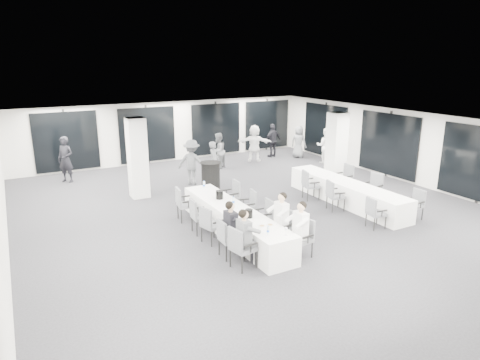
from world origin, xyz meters
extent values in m
cube|color=#232328|center=(0.00, 0.00, -0.01)|extent=(14.00, 16.00, 0.02)
cube|color=white|center=(0.00, 0.00, 2.81)|extent=(14.00, 16.00, 0.02)
cube|color=silver|center=(-7.01, 0.00, 1.40)|extent=(0.02, 16.00, 2.80)
cube|color=silver|center=(7.01, 0.00, 1.40)|extent=(0.02, 16.00, 2.80)
cube|color=silver|center=(0.00, 8.01, 1.40)|extent=(14.00, 0.02, 2.80)
cube|color=black|center=(0.00, 7.94, 1.35)|extent=(13.60, 0.06, 2.50)
cube|color=black|center=(6.94, 1.00, 1.35)|extent=(0.06, 14.00, 2.50)
cube|color=silver|center=(-2.80, 3.20, 1.40)|extent=(0.60, 0.60, 2.80)
cube|color=silver|center=(4.20, 1.00, 1.40)|extent=(0.60, 0.60, 2.80)
cube|color=white|center=(-1.46, -1.39, 0.38)|extent=(0.90, 5.00, 0.75)
cube|color=white|center=(3.08, -0.87, 0.38)|extent=(0.90, 5.00, 0.75)
cylinder|color=black|center=(-0.29, 2.63, 0.53)|extent=(0.68, 0.68, 1.07)
cylinder|color=black|center=(-0.29, 2.63, 1.07)|extent=(0.78, 0.78, 0.02)
cube|color=#4E5056|center=(-2.21, -3.25, 0.48)|extent=(0.58, 0.60, 0.09)
cube|color=#4E5056|center=(-2.44, -3.29, 0.78)|extent=(0.15, 0.50, 0.50)
cylinder|color=black|center=(-2.46, -3.08, 0.22)|extent=(0.04, 0.04, 0.44)
cylinder|color=black|center=(-2.38, -3.50, 0.22)|extent=(0.04, 0.04, 0.44)
cylinder|color=black|center=(-2.04, -3.00, 0.22)|extent=(0.04, 0.04, 0.44)
cylinder|color=black|center=(-1.96, -3.42, 0.22)|extent=(0.04, 0.04, 0.44)
cube|color=black|center=(-2.26, -2.99, 0.67)|extent=(0.37, 0.11, 0.04)
cube|color=black|center=(-2.16, -3.52, 0.67)|extent=(0.37, 0.11, 0.04)
cube|color=#4E5056|center=(-2.21, -2.59, 0.46)|extent=(0.48, 0.50, 0.08)
cube|color=#4E5056|center=(-2.44, -2.59, 0.74)|extent=(0.07, 0.47, 0.47)
cylinder|color=black|center=(-2.41, -2.38, 0.21)|extent=(0.04, 0.04, 0.42)
cylinder|color=black|center=(-2.42, -2.79, 0.21)|extent=(0.04, 0.04, 0.42)
cylinder|color=black|center=(-2.00, -2.39, 0.21)|extent=(0.04, 0.04, 0.42)
cylinder|color=black|center=(-2.01, -2.80, 0.21)|extent=(0.04, 0.04, 0.42)
cube|color=black|center=(-2.21, -2.34, 0.63)|extent=(0.35, 0.05, 0.04)
cube|color=black|center=(-2.22, -2.85, 0.63)|extent=(0.35, 0.05, 0.04)
cube|color=#4E5056|center=(-2.21, -1.59, 0.47)|extent=(0.59, 0.61, 0.08)
cube|color=#4E5056|center=(-2.44, -1.65, 0.76)|extent=(0.18, 0.49, 0.49)
cylinder|color=black|center=(-2.47, -1.44, 0.22)|extent=(0.04, 0.04, 0.43)
cylinder|color=black|center=(-2.37, -1.85, 0.22)|extent=(0.04, 0.04, 0.43)
cylinder|color=black|center=(-2.06, -1.34, 0.22)|extent=(0.04, 0.04, 0.43)
cylinder|color=black|center=(-1.96, -1.75, 0.22)|extent=(0.04, 0.04, 0.43)
cube|color=black|center=(-2.27, -1.34, 0.65)|extent=(0.36, 0.13, 0.04)
cube|color=black|center=(-2.15, -1.85, 0.65)|extent=(0.36, 0.13, 0.04)
cube|color=#4E5056|center=(-2.21, -0.86, 0.47)|extent=(0.51, 0.53, 0.08)
cube|color=#4E5056|center=(-2.44, -0.84, 0.75)|extent=(0.10, 0.48, 0.48)
cylinder|color=black|center=(-2.40, -0.63, 0.21)|extent=(0.04, 0.04, 0.43)
cylinder|color=black|center=(-2.43, -1.05, 0.21)|extent=(0.04, 0.04, 0.43)
cylinder|color=black|center=(-1.99, -0.66, 0.21)|extent=(0.04, 0.04, 0.43)
cylinder|color=black|center=(-2.02, -1.08, 0.21)|extent=(0.04, 0.04, 0.43)
cube|color=black|center=(-2.19, -0.60, 0.64)|extent=(0.36, 0.07, 0.04)
cube|color=black|center=(-2.23, -1.11, 0.64)|extent=(0.36, 0.07, 0.04)
cube|color=#4E5056|center=(-2.21, 0.25, 0.49)|extent=(0.56, 0.57, 0.09)
cube|color=#4E5056|center=(-2.45, 0.28, 0.78)|extent=(0.12, 0.50, 0.50)
cylinder|color=black|center=(-2.40, 0.49, 0.22)|extent=(0.04, 0.04, 0.44)
cylinder|color=black|center=(-2.45, 0.06, 0.22)|extent=(0.04, 0.04, 0.44)
cylinder|color=black|center=(-1.97, 0.44, 0.22)|extent=(0.04, 0.04, 0.44)
cylinder|color=black|center=(-2.02, 0.01, 0.22)|extent=(0.04, 0.04, 0.44)
cube|color=black|center=(-2.18, 0.52, 0.67)|extent=(0.37, 0.09, 0.04)
cube|color=black|center=(-2.24, -0.02, 0.67)|extent=(0.37, 0.09, 0.04)
cube|color=#4E5056|center=(-0.71, -3.44, 0.45)|extent=(0.52, 0.53, 0.08)
cube|color=#4E5056|center=(-0.49, -3.41, 0.73)|extent=(0.11, 0.47, 0.46)
cylinder|color=black|center=(-0.49, -3.61, 0.21)|extent=(0.04, 0.04, 0.41)
cylinder|color=black|center=(-0.53, -3.21, 0.21)|extent=(0.04, 0.04, 0.41)
cylinder|color=black|center=(-0.89, -3.66, 0.21)|extent=(0.04, 0.04, 0.41)
cylinder|color=black|center=(-0.93, -3.26, 0.21)|extent=(0.04, 0.04, 0.41)
cube|color=black|center=(-0.68, -3.69, 0.63)|extent=(0.35, 0.08, 0.04)
cube|color=black|center=(-0.74, -3.18, 0.63)|extent=(0.35, 0.08, 0.04)
cube|color=#4E5056|center=(-0.71, -2.62, 0.45)|extent=(0.52, 0.54, 0.08)
cube|color=#4E5056|center=(-0.50, -2.58, 0.71)|extent=(0.13, 0.46, 0.45)
cylinder|color=black|center=(-0.49, -2.78, 0.20)|extent=(0.04, 0.04, 0.41)
cylinder|color=black|center=(-0.55, -2.39, 0.20)|extent=(0.04, 0.04, 0.41)
cylinder|color=black|center=(-0.88, -2.84, 0.20)|extent=(0.04, 0.04, 0.41)
cylinder|color=black|center=(-0.94, -2.45, 0.20)|extent=(0.04, 0.04, 0.41)
cube|color=black|center=(-0.67, -2.86, 0.61)|extent=(0.34, 0.09, 0.04)
cube|color=black|center=(-0.75, -2.37, 0.61)|extent=(0.34, 0.09, 0.04)
cube|color=#4E5056|center=(-0.71, -1.67, 0.44)|extent=(0.49, 0.51, 0.08)
cube|color=#4E5056|center=(-0.50, -1.68, 0.71)|extent=(0.09, 0.46, 0.45)
cylinder|color=black|center=(-0.53, -1.88, 0.20)|extent=(0.04, 0.04, 0.40)
cylinder|color=black|center=(-0.50, -1.49, 0.20)|extent=(0.04, 0.04, 0.40)
cylinder|color=black|center=(-0.92, -1.85, 0.20)|extent=(0.04, 0.04, 0.40)
cylinder|color=black|center=(-0.89, -1.46, 0.20)|extent=(0.04, 0.04, 0.40)
cube|color=black|center=(-0.73, -1.91, 0.61)|extent=(0.34, 0.06, 0.04)
cube|color=black|center=(-0.69, -1.42, 0.61)|extent=(0.34, 0.06, 0.04)
cube|color=#4E5056|center=(-0.71, -0.75, 0.46)|extent=(0.54, 0.56, 0.08)
cube|color=#4E5056|center=(-0.49, -0.79, 0.73)|extent=(0.14, 0.47, 0.47)
cylinder|color=black|center=(-0.54, -0.99, 0.21)|extent=(0.04, 0.04, 0.42)
cylinder|color=black|center=(-0.48, -0.59, 0.21)|extent=(0.04, 0.04, 0.42)
cylinder|color=black|center=(-0.94, -0.92, 0.21)|extent=(0.04, 0.04, 0.42)
cylinder|color=black|center=(-0.88, -0.52, 0.21)|extent=(0.04, 0.04, 0.42)
cube|color=black|center=(-0.75, -1.00, 0.63)|extent=(0.35, 0.10, 0.04)
cube|color=black|center=(-0.67, -0.50, 0.63)|extent=(0.35, 0.10, 0.04)
cube|color=#4E5056|center=(-0.71, 0.30, 0.47)|extent=(0.51, 0.53, 0.08)
cube|color=#4E5056|center=(-0.48, 0.29, 0.76)|extent=(0.09, 0.49, 0.48)
cylinder|color=black|center=(-0.51, 0.08, 0.22)|extent=(0.04, 0.04, 0.43)
cylinder|color=black|center=(-0.49, 0.50, 0.22)|extent=(0.04, 0.04, 0.43)
cylinder|color=black|center=(-0.93, 0.10, 0.22)|extent=(0.04, 0.04, 0.43)
cylinder|color=black|center=(-0.91, 0.52, 0.22)|extent=(0.04, 0.04, 0.43)
cube|color=black|center=(-0.73, 0.04, 0.65)|extent=(0.36, 0.06, 0.04)
cube|color=black|center=(-0.70, 0.56, 0.65)|extent=(0.36, 0.06, 0.04)
cube|color=#4E5056|center=(2.33, -2.95, 0.43)|extent=(0.50, 0.52, 0.08)
cube|color=#4E5056|center=(2.12, -2.92, 0.69)|extent=(0.12, 0.44, 0.44)
cylinder|color=black|center=(2.17, -2.73, 0.20)|extent=(0.03, 0.03, 0.39)
cylinder|color=black|center=(2.11, -3.11, 0.20)|extent=(0.03, 0.03, 0.39)
cylinder|color=black|center=(2.55, -2.79, 0.20)|extent=(0.03, 0.03, 0.39)
cylinder|color=black|center=(2.49, -3.17, 0.20)|extent=(0.03, 0.03, 0.39)
cube|color=black|center=(2.37, -2.71, 0.59)|extent=(0.33, 0.09, 0.04)
cube|color=black|center=(2.30, -3.19, 0.59)|extent=(0.33, 0.09, 0.04)
cube|color=#4E5056|center=(2.33, -1.22, 0.46)|extent=(0.58, 0.59, 0.08)
cube|color=#4E5056|center=(2.11, -1.16, 0.74)|extent=(0.17, 0.47, 0.47)
cylinder|color=black|center=(2.18, -0.97, 0.21)|extent=(0.04, 0.04, 0.42)
cylinder|color=black|center=(2.08, -1.37, 0.21)|extent=(0.04, 0.04, 0.42)
cylinder|color=black|center=(2.58, -1.07, 0.21)|extent=(0.04, 0.04, 0.42)
cylinder|color=black|center=(2.48, -1.47, 0.21)|extent=(0.04, 0.04, 0.42)
cube|color=black|center=(2.39, -0.97, 0.64)|extent=(0.35, 0.12, 0.04)
cube|color=black|center=(2.27, -1.47, 0.64)|extent=(0.35, 0.12, 0.04)
cube|color=#4E5056|center=(2.33, 0.06, 0.48)|extent=(0.60, 0.62, 0.09)
cube|color=#4E5056|center=(2.10, 0.11, 0.77)|extent=(0.18, 0.49, 0.49)
cylinder|color=black|center=(2.17, 0.32, 0.22)|extent=(0.04, 0.04, 0.44)
cylinder|color=black|center=(2.07, -0.10, 0.22)|extent=(0.04, 0.04, 0.44)
cylinder|color=black|center=(2.59, 0.21, 0.22)|extent=(0.04, 0.04, 0.44)
cylinder|color=black|center=(2.49, -0.20, 0.22)|extent=(0.04, 0.04, 0.44)
cube|color=black|center=(2.40, 0.32, 0.67)|extent=(0.36, 0.13, 0.04)
cube|color=black|center=(2.27, -0.20, 0.67)|extent=(0.36, 0.13, 0.04)
cube|color=#4E5056|center=(3.83, -2.99, 0.44)|extent=(0.45, 0.47, 0.08)
cube|color=#4E5056|center=(4.04, -2.99, 0.70)|extent=(0.07, 0.45, 0.44)
cylinder|color=black|center=(4.03, -3.18, 0.20)|extent=(0.03, 0.03, 0.40)
cylinder|color=black|center=(4.02, -2.80, 0.20)|extent=(0.03, 0.03, 0.40)
cylinder|color=black|center=(3.64, -3.19, 0.20)|extent=(0.03, 0.03, 0.40)
cylinder|color=black|center=(3.63, -2.80, 0.20)|extent=(0.03, 0.03, 0.40)
cube|color=black|center=(3.84, -3.24, 0.60)|extent=(0.33, 0.05, 0.04)
cube|color=black|center=(3.83, -2.75, 0.60)|extent=(0.33, 0.05, 0.04)
cube|color=#4E5056|center=(3.83, -1.30, 0.48)|extent=(0.58, 0.59, 0.09)
cube|color=#4E5056|center=(4.06, -1.26, 0.77)|extent=(0.15, 0.50, 0.49)
cylinder|color=black|center=(4.08, -1.48, 0.22)|extent=(0.04, 0.04, 0.44)
cylinder|color=black|center=(4.01, -1.06, 0.22)|extent=(0.04, 0.04, 0.44)
cylinder|color=black|center=(3.66, -1.55, 0.22)|extent=(0.04, 0.04, 0.44)
cylinder|color=black|center=(3.58, -1.13, 0.22)|extent=(0.04, 0.04, 0.44)
cube|color=black|center=(3.88, -1.57, 0.67)|extent=(0.37, 0.10, 0.04)
cube|color=black|center=(3.79, -1.04, 0.67)|extent=(0.37, 0.10, 0.04)
cube|color=#4E5056|center=(3.83, 0.11, 0.49)|extent=(0.50, 0.52, 0.09)
cube|color=#4E5056|center=(4.07, 0.11, 0.78)|extent=(0.07, 0.50, 0.50)
cylinder|color=black|center=(4.04, -0.11, 0.22)|extent=(0.04, 0.04, 0.44)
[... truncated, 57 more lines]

